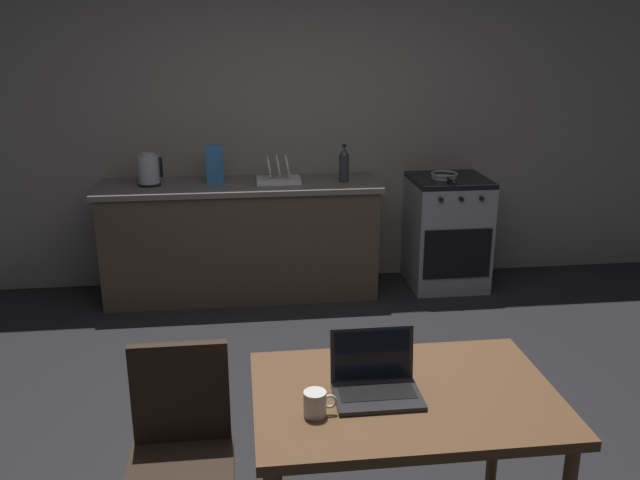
# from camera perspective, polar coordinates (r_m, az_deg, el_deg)

# --- Properties ---
(ground_plane) EXTENTS (12.00, 12.00, 0.00)m
(ground_plane) POSITION_cam_1_polar(r_m,az_deg,el_deg) (3.72, 1.97, -15.96)
(ground_plane) COLOR black
(back_wall) EXTENTS (6.40, 0.10, 2.84)m
(back_wall) POSITION_cam_1_polar(r_m,az_deg,el_deg) (5.56, 1.36, 11.03)
(back_wall) COLOR gray
(back_wall) RESTS_ON ground_plane
(kitchen_counter) EXTENTS (2.16, 0.64, 0.91)m
(kitchen_counter) POSITION_cam_1_polar(r_m,az_deg,el_deg) (5.36, -6.68, 0.10)
(kitchen_counter) COLOR #4C3D2D
(kitchen_counter) RESTS_ON ground_plane
(stove_oven) EXTENTS (0.60, 0.62, 0.91)m
(stove_oven) POSITION_cam_1_polar(r_m,az_deg,el_deg) (5.62, 10.67, 0.68)
(stove_oven) COLOR gray
(stove_oven) RESTS_ON ground_plane
(dining_table) EXTENTS (1.14, 0.78, 0.74)m
(dining_table) POSITION_cam_1_polar(r_m,az_deg,el_deg) (2.66, 7.15, -14.16)
(dining_table) COLOR brown
(dining_table) RESTS_ON ground_plane
(chair) EXTENTS (0.40, 0.40, 0.90)m
(chair) POSITION_cam_1_polar(r_m,az_deg,el_deg) (2.75, -11.69, -16.65)
(chair) COLOR #2D2116
(chair) RESTS_ON ground_plane
(laptop) EXTENTS (0.32, 0.25, 0.23)m
(laptop) POSITION_cam_1_polar(r_m,az_deg,el_deg) (2.57, 4.74, -11.91)
(laptop) COLOR #232326
(laptop) RESTS_ON dining_table
(electric_kettle) EXTENTS (0.19, 0.17, 0.25)m
(electric_kettle) POSITION_cam_1_polar(r_m,az_deg,el_deg) (5.27, -14.32, 5.77)
(electric_kettle) COLOR black
(electric_kettle) RESTS_ON kitchen_counter
(bottle) EXTENTS (0.08, 0.08, 0.29)m
(bottle) POSITION_cam_1_polar(r_m,az_deg,el_deg) (5.23, 2.05, 6.43)
(bottle) COLOR #2D2D33
(bottle) RESTS_ON kitchen_counter
(frying_pan) EXTENTS (0.22, 0.39, 0.05)m
(frying_pan) POSITION_cam_1_polar(r_m,az_deg,el_deg) (5.46, 10.51, 5.40)
(frying_pan) COLOR gray
(frying_pan) RESTS_ON stove_oven
(coffee_mug) EXTENTS (0.12, 0.08, 0.09)m
(coffee_mug) POSITION_cam_1_polar(r_m,az_deg,el_deg) (2.43, -0.38, -13.68)
(coffee_mug) COLOR silver
(coffee_mug) RESTS_ON dining_table
(cereal_box) EXTENTS (0.13, 0.05, 0.30)m
(cereal_box) POSITION_cam_1_polar(r_m,az_deg,el_deg) (5.24, -8.92, 6.36)
(cereal_box) COLOR #3372B2
(cereal_box) RESTS_ON kitchen_counter
(dish_rack) EXTENTS (0.34, 0.26, 0.21)m
(dish_rack) POSITION_cam_1_polar(r_m,az_deg,el_deg) (5.24, -3.54, 5.42)
(dish_rack) COLOR silver
(dish_rack) RESTS_ON kitchen_counter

